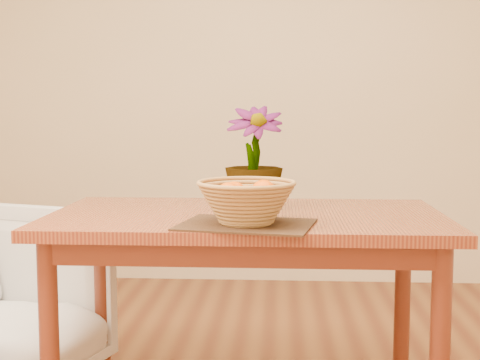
{
  "coord_description": "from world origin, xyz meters",
  "views": [
    {
      "loc": [
        0.12,
        -2.06,
        1.12
      ],
      "look_at": [
        -0.01,
        0.08,
        0.89
      ],
      "focal_mm": 50.0,
      "sensor_mm": 36.0,
      "label": 1
    }
  ],
  "objects": [
    {
      "name": "potted_plant",
      "position": [
        0.02,
        0.4,
        0.94
      ],
      "size": [
        0.23,
        0.23,
        0.38
      ],
      "primitive_type": "imported",
      "rotation": [
        0.0,
        0.0,
        0.05
      ],
      "color": "#184212",
      "rests_on": "table"
    },
    {
      "name": "orange_pile",
      "position": [
        0.01,
        0.04,
        0.85
      ],
      "size": [
        0.19,
        0.18,
        0.08
      ],
      "rotation": [
        0.0,
        0.0,
        0.06
      ],
      "color": "#E95503",
      "rests_on": "wicker_basket"
    },
    {
      "name": "table",
      "position": [
        0.0,
        0.3,
        0.66
      ],
      "size": [
        1.4,
        0.8,
        0.75
      ],
      "color": "brown",
      "rests_on": "floor"
    },
    {
      "name": "wall_back",
      "position": [
        0.0,
        2.25,
        1.35
      ],
      "size": [
        4.0,
        0.02,
        2.7
      ],
      "primitive_type": "cube",
      "color": "beige",
      "rests_on": "floor"
    },
    {
      "name": "placemat",
      "position": [
        0.01,
        0.04,
        0.75
      ],
      "size": [
        0.47,
        0.38,
        0.01
      ],
      "primitive_type": "cube",
      "rotation": [
        0.0,
        0.0,
        -0.19
      ],
      "color": "#392515",
      "rests_on": "table"
    },
    {
      "name": "wicker_basket",
      "position": [
        0.01,
        0.04,
        0.82
      ],
      "size": [
        0.32,
        0.32,
        0.13
      ],
      "color": "#A27D43",
      "rests_on": "placemat"
    }
  ]
}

